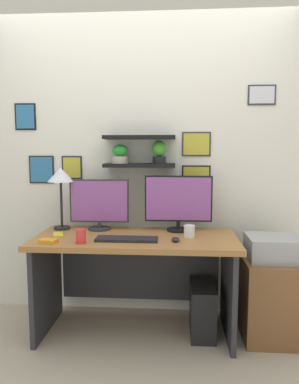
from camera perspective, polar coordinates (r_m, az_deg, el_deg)
ground_plane at (r=3.00m, az=-2.11°, el=-20.99°), size 8.00×8.00×0.00m
back_wall_assembly at (r=3.09m, az=-1.36°, el=5.90°), size 4.40×0.24×2.70m
desk at (r=2.84m, az=-2.04°, el=-10.90°), size 1.50×0.68×0.75m
monitor_left at (r=2.95m, az=-7.85°, el=-1.86°), size 0.48×0.18×0.41m
monitor_right at (r=2.89m, az=4.53°, el=-1.52°), size 0.53×0.18×0.44m
keyboard at (r=2.62m, az=-3.57°, el=-7.35°), size 0.44×0.14×0.02m
computer_mouse at (r=2.59m, az=4.11°, el=-7.40°), size 0.06×0.09×0.03m
desk_lamp at (r=3.00m, az=-13.71°, el=1.99°), size 0.21×0.21×0.50m
cell_phone at (r=2.85m, az=-14.10°, el=-6.46°), size 0.12×0.16×0.01m
coffee_mug at (r=2.72m, az=6.23°, el=-6.10°), size 0.08×0.08×0.09m
pen_cup at (r=2.58m, az=-10.69°, el=-6.78°), size 0.07×0.07×0.10m
scissors_tray at (r=2.65m, az=-15.55°, el=-7.39°), size 0.13×0.10×0.02m
drawer_cabinet at (r=2.98m, az=18.52°, el=-15.35°), size 0.44×0.50×0.59m
printer at (r=2.86m, az=18.81°, el=-8.28°), size 0.38×0.34×0.17m
computer_tower_right at (r=2.94m, az=8.26°, el=-17.59°), size 0.18×0.40×0.38m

